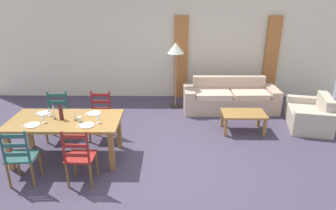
{
  "coord_description": "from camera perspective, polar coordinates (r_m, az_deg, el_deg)",
  "views": [
    {
      "loc": [
        0.27,
        -4.77,
        2.89
      ],
      "look_at": [
        0.22,
        0.64,
        0.75
      ],
      "focal_mm": 32.19,
      "sensor_mm": 36.0,
      "label": 1
    }
  ],
  "objects": [
    {
      "name": "ground_plane",
      "position": [
        5.59,
        -2.32,
        -9.69
      ],
      "size": [
        9.6,
        9.6,
        0.02
      ],
      "primitive_type": "cube",
      "color": "#433A50"
    },
    {
      "name": "wall_far",
      "position": [
        8.22,
        -1.33,
        10.78
      ],
      "size": [
        9.6,
        0.16,
        2.7
      ],
      "primitive_type": "cube",
      "color": "beige",
      "rests_on": "ground_plane"
    },
    {
      "name": "curtain_panel_left",
      "position": [
        8.13,
        2.46,
        8.85
      ],
      "size": [
        0.35,
        0.08,
        2.2
      ],
      "primitive_type": "cube",
      "color": "#B86C35",
      "rests_on": "ground_plane"
    },
    {
      "name": "curtain_panel_right",
      "position": [
        8.55,
        18.93,
        8.35
      ],
      "size": [
        0.35,
        0.08,
        2.2
      ],
      "primitive_type": "cube",
      "color": "#B86C35",
      "rests_on": "ground_plane"
    },
    {
      "name": "dining_table",
      "position": [
        5.52,
        -18.84,
        -3.42
      ],
      "size": [
        1.9,
        0.96,
        0.75
      ],
      "color": "olive",
      "rests_on": "ground_plane"
    },
    {
      "name": "dining_chair_near_left",
      "position": [
        5.15,
        -26.12,
        -8.73
      ],
      "size": [
        0.44,
        0.42,
        0.96
      ],
      "color": "#25504D",
      "rests_on": "ground_plane"
    },
    {
      "name": "dining_chair_near_right",
      "position": [
        4.82,
        -16.38,
        -9.39
      ],
      "size": [
        0.43,
        0.41,
        0.96
      ],
      "color": "maroon",
      "rests_on": "ground_plane"
    },
    {
      "name": "dining_chair_far_left",
      "position": [
        6.38,
        -20.17,
        -2.01
      ],
      "size": [
        0.43,
        0.41,
        0.96
      ],
      "color": "#20574A",
      "rests_on": "ground_plane"
    },
    {
      "name": "dining_chair_far_right",
      "position": [
        6.16,
        -12.69,
        -2.01
      ],
      "size": [
        0.43,
        0.41,
        0.96
      ],
      "color": "maroon",
      "rests_on": "ground_plane"
    },
    {
      "name": "dinner_plate_near_left",
      "position": [
        5.44,
        -24.27,
        -3.48
      ],
      "size": [
        0.24,
        0.24,
        0.02
      ],
      "primitive_type": "cylinder",
      "color": "white",
      "rests_on": "dining_table"
    },
    {
      "name": "fork_near_left",
      "position": [
        5.51,
        -25.68,
        -3.49
      ],
      "size": [
        0.02,
        0.17,
        0.01
      ],
      "primitive_type": "cube",
      "rotation": [
        0.0,
        0.0,
        0.0
      ],
      "color": "silver",
      "rests_on": "dining_table"
    },
    {
      "name": "dinner_plate_near_right",
      "position": [
        5.13,
        -15.09,
        -3.74
      ],
      "size": [
        0.24,
        0.24,
        0.02
      ],
      "primitive_type": "cylinder",
      "color": "white",
      "rests_on": "dining_table"
    },
    {
      "name": "fork_near_right",
      "position": [
        5.17,
        -16.68,
        -3.76
      ],
      "size": [
        0.02,
        0.17,
        0.01
      ],
      "primitive_type": "cube",
      "rotation": [
        0.0,
        0.0,
        -0.01
      ],
      "color": "silver",
      "rests_on": "dining_table"
    },
    {
      "name": "dinner_plate_far_left",
      "position": [
        5.86,
        -22.35,
        -1.44
      ],
      "size": [
        0.24,
        0.24,
        0.02
      ],
      "primitive_type": "cylinder",
      "color": "white",
      "rests_on": "dining_table"
    },
    {
      "name": "fork_far_left",
      "position": [
        5.92,
        -23.68,
        -1.47
      ],
      "size": [
        0.03,
        0.17,
        0.01
      ],
      "primitive_type": "cube",
      "rotation": [
        0.0,
        0.0,
        -0.09
      ],
      "color": "silver",
      "rests_on": "dining_table"
    },
    {
      "name": "dinner_plate_far_right",
      "position": [
        5.57,
        -13.79,
        -1.55
      ],
      "size": [
        0.24,
        0.24,
        0.02
      ],
      "primitive_type": "cylinder",
      "color": "white",
      "rests_on": "dining_table"
    },
    {
      "name": "fork_far_right",
      "position": [
        5.61,
        -15.27,
        -1.59
      ],
      "size": [
        0.02,
        0.17,
        0.01
      ],
      "primitive_type": "cube",
      "rotation": [
        0.0,
        0.0,
        0.0
      ],
      "color": "silver",
      "rests_on": "dining_table"
    },
    {
      "name": "wine_bottle",
      "position": [
        5.46,
        -19.59,
        -1.46
      ],
      "size": [
        0.07,
        0.07,
        0.32
      ],
      "color": "#471919",
      "rests_on": "dining_table"
    },
    {
      "name": "wine_glass_near_left",
      "position": [
        5.44,
        -22.58,
        -2.04
      ],
      "size": [
        0.06,
        0.06,
        0.16
      ],
      "color": "white",
      "rests_on": "dining_table"
    },
    {
      "name": "wine_glass_near_right",
      "position": [
        5.15,
        -13.15,
        -2.2
      ],
      "size": [
        0.06,
        0.06,
        0.16
      ],
      "color": "white",
      "rests_on": "dining_table"
    },
    {
      "name": "wine_glass_far_left",
      "position": [
        5.69,
        -21.6,
        -0.87
      ],
      "size": [
        0.06,
        0.06,
        0.16
      ],
      "color": "white",
      "rests_on": "dining_table"
    },
    {
      "name": "coffee_cup_primary",
      "position": [
        5.3,
        -16.39,
        -2.6
      ],
      "size": [
        0.07,
        0.07,
        0.09
      ],
      "primitive_type": "cylinder",
      "color": "beige",
      "rests_on": "dining_table"
    },
    {
      "name": "candle_tall",
      "position": [
        5.54,
        -20.73,
        -1.85
      ],
      "size": [
        0.05,
        0.05,
        0.24
      ],
      "color": "#998C66",
      "rests_on": "dining_table"
    },
    {
      "name": "candle_short",
      "position": [
        5.37,
        -17.14,
        -2.3
      ],
      "size": [
        0.05,
        0.05,
        0.2
      ],
      "color": "#998C66",
      "rests_on": "dining_table"
    },
    {
      "name": "couch",
      "position": [
        7.63,
        11.59,
        1.23
      ],
      "size": [
        2.3,
        0.86,
        0.8
      ],
      "color": "tan",
      "rests_on": "ground_plane"
    },
    {
      "name": "coffee_table",
      "position": [
        6.52,
        14.1,
        -1.97
      ],
      "size": [
        0.9,
        0.56,
        0.42
      ],
      "color": "olive",
      "rests_on": "ground_plane"
    },
    {
      "name": "armchair_upholstered",
      "position": [
        7.28,
        25.57,
        -1.9
      ],
      "size": [
        1.02,
        1.3,
        0.72
      ],
      "color": "#BBAD98",
      "rests_on": "ground_plane"
    },
    {
      "name": "standing_lamp",
      "position": [
        7.36,
        1.48,
        9.99
      ],
      "size": [
        0.4,
        0.4,
        1.64
      ],
      "color": "#332D28",
      "rests_on": "ground_plane"
    }
  ]
}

